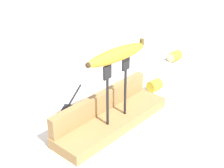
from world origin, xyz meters
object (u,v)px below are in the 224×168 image
at_px(fork_stand_center, 117,85).
at_px(banana_chunk_near, 155,85).
at_px(fork_fallen_far, 71,100).
at_px(banana_raised_center, 117,55).
at_px(banana_chunk_far, 174,56).

relative_size(fork_stand_center, banana_chunk_near, 3.52).
height_order(fork_fallen_far, banana_chunk_near, banana_chunk_near).
relative_size(banana_raised_center, banana_chunk_near, 4.04).
xyz_separation_m(fork_fallen_far, banana_chunk_far, (0.48, -0.07, 0.02)).
distance_m(banana_raised_center, banana_chunk_far, 0.55).
bearing_deg(banana_raised_center, fork_stand_center, -4.95).
distance_m(fork_fallen_far, banana_chunk_near, 0.28).
xyz_separation_m(banana_raised_center, banana_chunk_far, (0.49, 0.13, -0.20)).
distance_m(fork_stand_center, banana_chunk_far, 0.52).
distance_m(banana_chunk_near, banana_chunk_far, 0.26).
bearing_deg(fork_fallen_far, banana_chunk_far, -7.96).
distance_m(fork_stand_center, fork_fallen_far, 0.24).
bearing_deg(fork_stand_center, banana_chunk_far, 15.01).
height_order(fork_stand_center, banana_raised_center, banana_raised_center).
xyz_separation_m(fork_stand_center, banana_chunk_far, (0.49, 0.13, -0.11)).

